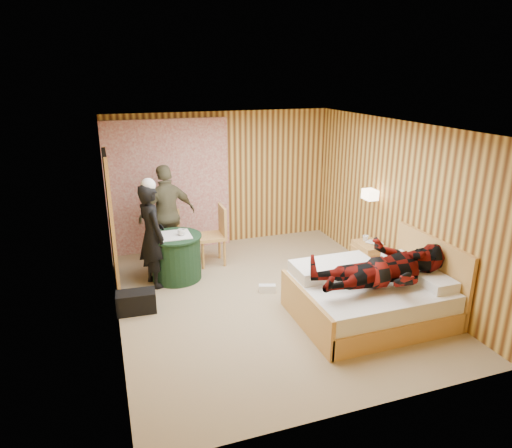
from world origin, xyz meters
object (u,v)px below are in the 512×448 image
object	(u,v)px
chair_far	(169,234)
man_at_table	(168,215)
wall_lamp	(370,194)
chair_near	(216,231)
bed	(370,296)
duffel_bag	(136,302)
woman_standing	(152,236)
round_table	(176,257)
nightstand	(368,258)
man_on_bed	(385,258)

from	to	relation	value
chair_far	man_at_table	xyz separation A→B (m)	(-0.00, 0.04, 0.32)
wall_lamp	chair_near	xyz separation A→B (m)	(-2.30, 1.07, -0.71)
chair_near	man_at_table	world-z (taller)	man_at_table
bed	duffel_bag	xyz separation A→B (m)	(-2.98, 1.15, -0.15)
wall_lamp	woman_standing	distance (m)	3.50
round_table	chair_near	size ratio (longest dim) A/B	0.82
round_table	chair_near	distance (m)	0.89
wall_lamp	woman_standing	bearing A→B (deg)	170.79
chair_near	duffel_bag	xyz separation A→B (m)	(-1.48, -1.31, -0.44)
nightstand	chair_far	bearing A→B (deg)	153.70
wall_lamp	man_at_table	size ratio (longest dim) A/B	0.15
chair_far	duffel_bag	size ratio (longest dim) A/B	1.75
nightstand	chair_near	bearing A→B (deg)	151.42
duffel_bag	woman_standing	bearing A→B (deg)	69.63
nightstand	round_table	size ratio (longest dim) A/B	0.65
chair_near	man_on_bed	distance (m)	3.11
round_table	man_at_table	bearing A→B (deg)	90.00
bed	man_at_table	world-z (taller)	man_at_table
bed	woman_standing	world-z (taller)	woman_standing
duffel_bag	woman_standing	xyz separation A→B (m)	(0.35, 0.80, 0.66)
chair_far	man_on_bed	distance (m)	3.75
round_table	duffel_bag	size ratio (longest dim) A/B	1.58
nightstand	woman_standing	bearing A→B (deg)	168.03
nightstand	duffel_bag	world-z (taller)	nightstand
bed	duffel_bag	size ratio (longest dim) A/B	3.69
man_at_table	chair_near	bearing A→B (deg)	143.16
man_at_table	nightstand	bearing A→B (deg)	137.63
bed	chair_near	world-z (taller)	bed
man_at_table	man_on_bed	bearing A→B (deg)	111.91
duffel_bag	woman_standing	distance (m)	1.09
bed	nightstand	bearing A→B (deg)	58.62
bed	chair_near	bearing A→B (deg)	121.38
bed	woman_standing	bearing A→B (deg)	143.39
wall_lamp	man_on_bed	distance (m)	1.83
round_table	man_on_bed	world-z (taller)	man_on_bed
wall_lamp	nightstand	world-z (taller)	wall_lamp
chair_near	man_at_table	distance (m)	0.86
nightstand	duffel_bag	bearing A→B (deg)	-178.75
duffel_bag	man_at_table	distance (m)	1.90
bed	nightstand	size ratio (longest dim) A/B	3.62
wall_lamp	bed	distance (m)	1.89
nightstand	chair_near	distance (m)	2.59
man_at_table	bed	bearing A→B (deg)	113.84
duffel_bag	man_on_bed	xyz separation A→B (m)	(3.00, -1.38, 0.80)
bed	chair_near	size ratio (longest dim) A/B	1.92
bed	man_at_table	size ratio (longest dim) A/B	1.14
bed	man_on_bed	xyz separation A→B (m)	(0.02, -0.23, 0.65)
bed	nightstand	xyz separation A→B (m)	(0.75, 1.23, -0.03)
woman_standing	man_on_bed	distance (m)	3.43
man_at_table	man_on_bed	distance (m)	3.76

